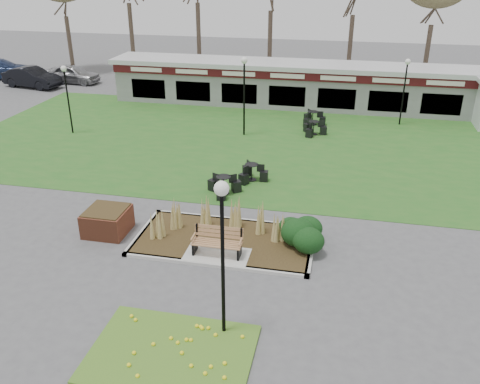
% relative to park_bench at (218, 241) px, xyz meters
% --- Properties ---
extents(ground, '(100.00, 100.00, 0.00)m').
position_rel_park_bench_xyz_m(ground, '(0.00, -0.25, -0.59)').
color(ground, '#515154').
rests_on(ground, ground).
extents(lawn, '(34.00, 16.00, 0.02)m').
position_rel_park_bench_xyz_m(lawn, '(0.00, 11.75, -0.58)').
color(lawn, '#24611E').
rests_on(lawn, ground).
extents(flower_bed, '(4.20, 3.00, 0.16)m').
position_rel_park_bench_xyz_m(flower_bed, '(0.00, -4.85, -0.52)').
color(flower_bed, '#3B7421').
rests_on(flower_bed, ground).
extents(planting_bed, '(6.75, 3.40, 1.27)m').
position_rel_park_bench_xyz_m(planting_bed, '(1.27, 1.10, -0.22)').
color(planting_bed, '#2E2112').
rests_on(planting_bed, ground).
extents(park_bench, '(1.70, 0.66, 0.93)m').
position_rel_park_bench_xyz_m(park_bench, '(0.00, 0.00, 0.00)').
color(park_bench, '#9F7248').
rests_on(park_bench, ground).
extents(brick_planter, '(1.50, 1.50, 0.95)m').
position_rel_park_bench_xyz_m(brick_planter, '(-4.40, 0.75, -0.11)').
color(brick_planter, brown).
rests_on(brick_planter, ground).
extents(food_pavilion, '(24.60, 3.40, 2.90)m').
position_rel_park_bench_xyz_m(food_pavilion, '(0.00, 19.71, 0.89)').
color(food_pavilion, gray).
rests_on(food_pavilion, ground).
extents(lamp_post_near_right, '(0.38, 0.38, 4.53)m').
position_rel_park_bench_xyz_m(lamp_post_near_right, '(1.13, -3.75, 2.71)').
color(lamp_post_near_right, black).
rests_on(lamp_post_near_right, ground).
extents(lamp_post_mid_right, '(0.37, 0.37, 4.40)m').
position_rel_park_bench_xyz_m(lamp_post_mid_right, '(-1.74, 12.85, 2.62)').
color(lamp_post_mid_right, black).
rests_on(lamp_post_mid_right, ground).
extents(lamp_post_far_right, '(0.33, 0.33, 3.95)m').
position_rel_park_bench_xyz_m(lamp_post_far_right, '(7.11, 16.75, 2.29)').
color(lamp_post_far_right, black).
rests_on(lamp_post_far_right, ground).
extents(lamp_post_far_left, '(0.32, 0.32, 3.87)m').
position_rel_park_bench_xyz_m(lamp_post_far_left, '(-11.54, 11.12, 2.23)').
color(lamp_post_far_left, black).
rests_on(lamp_post_far_left, ground).
extents(bistro_set_a, '(1.30, 1.46, 0.78)m').
position_rel_park_bench_xyz_m(bistro_set_a, '(-0.09, 6.58, -0.31)').
color(bistro_set_a, black).
rests_on(bistro_set_a, ground).
extents(bistro_set_b, '(1.50, 1.36, 0.80)m').
position_rel_park_bench_xyz_m(bistro_set_b, '(-0.99, 4.90, -0.30)').
color(bistro_set_b, black).
rests_on(bistro_set_b, ground).
extents(bistro_set_c, '(1.39, 1.44, 0.78)m').
position_rel_park_bench_xyz_m(bistro_set_c, '(2.14, 13.73, -0.31)').
color(bistro_set_c, black).
rests_on(bistro_set_c, ground).
extents(bistro_set_d, '(1.38, 1.53, 0.81)m').
position_rel_park_bench_xyz_m(bistro_set_d, '(1.93, 15.60, -0.30)').
color(bistro_set_d, black).
rests_on(bistro_set_d, ground).
extents(car_silver, '(4.44, 2.07, 1.47)m').
position_rel_park_bench_xyz_m(car_silver, '(-17.80, 22.75, 0.15)').
color(car_silver, '#A4A4A8').
rests_on(car_silver, ground).
extents(car_black, '(4.92, 2.46, 1.55)m').
position_rel_park_bench_xyz_m(car_black, '(-20.18, 20.75, 0.19)').
color(car_black, black).
rests_on(car_black, ground).
extents(car_blue, '(5.95, 4.14, 1.60)m').
position_rel_park_bench_xyz_m(car_blue, '(-24.56, 23.03, 0.21)').
color(car_blue, navy).
rests_on(car_blue, ground).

